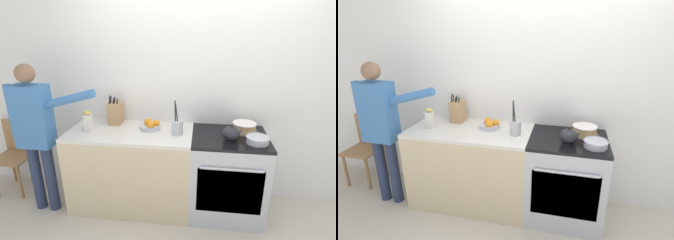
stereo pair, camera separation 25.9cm
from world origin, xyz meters
TOP-DOWN VIEW (x-y plane):
  - ground_plane at (0.00, 0.00)m, footprint 16.00×16.00m
  - wall_back at (0.00, 0.66)m, footprint 8.00×0.04m
  - counter_cabinet at (-0.70, 0.32)m, footprint 1.29×0.64m
  - stove_range at (0.32, 0.32)m, footprint 0.75×0.67m
  - layer_cake at (0.47, 0.45)m, footprint 0.29×0.29m
  - tea_kettle at (0.32, 0.21)m, footprint 0.20×0.16m
  - mixing_bowl at (0.56, 0.18)m, footprint 0.22×0.22m
  - knife_block at (-0.91, 0.52)m, footprint 0.13×0.16m
  - utensil_crock at (-0.20, 0.30)m, footprint 0.11×0.11m
  - fruit_bowl at (-0.50, 0.40)m, footprint 0.22×0.22m
  - milk_carton at (-1.12, 0.27)m, footprint 0.07×0.07m
  - person_baker at (-1.60, 0.11)m, footprint 0.91×0.20m
  - dining_chair at (-2.17, 0.47)m, footprint 0.40×0.40m

SIDE VIEW (x-z plane):
  - ground_plane at x=0.00m, z-range 0.00..0.00m
  - counter_cabinet at x=-0.70m, z-range 0.00..0.88m
  - stove_range at x=0.32m, z-range 0.00..0.88m
  - dining_chair at x=-2.17m, z-range 0.06..0.92m
  - mixing_bowl at x=0.56m, z-range 0.88..0.95m
  - fruit_bowl at x=-0.50m, z-range 0.87..0.98m
  - layer_cake at x=0.47m, z-range 0.88..0.98m
  - person_baker at x=-1.60m, z-range 0.15..1.74m
  - tea_kettle at x=0.32m, z-range 0.87..1.03m
  - utensil_crock at x=-0.20m, z-range 0.79..1.14m
  - milk_carton at x=-1.12m, z-range 0.88..1.10m
  - knife_block at x=-0.91m, z-range 0.84..1.17m
  - wall_back at x=0.00m, z-range 0.00..2.60m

